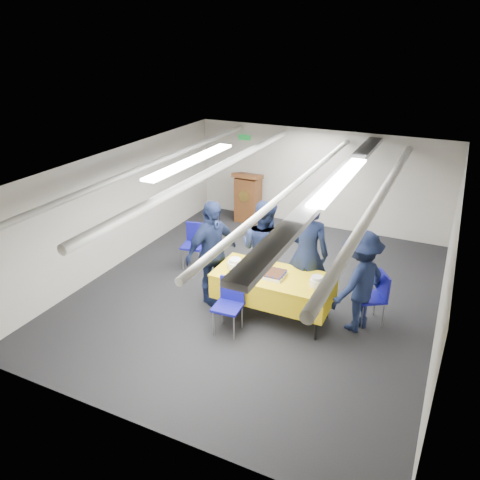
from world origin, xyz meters
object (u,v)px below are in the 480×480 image
chair_right (376,293)px  sailor_c (212,253)px  sailor_d (360,282)px  sailor_b (263,249)px  podium (248,197)px  sheet_cake (271,274)px  serving_table (273,286)px  chair_left (195,240)px  chair_near (230,300)px  sailor_a (307,254)px

chair_right → sailor_c: size_ratio=0.47×
sailor_d → sailor_b: bearing=-73.3°
podium → sailor_b: (1.69, -3.09, 0.27)m
podium → sailor_c: size_ratio=0.68×
sheet_cake → sailor_b: (-0.39, 0.63, 0.07)m
podium → sailor_b: bearing=-61.3°
serving_table → sailor_d: (1.30, 0.26, 0.27)m
serving_table → sailor_d: size_ratio=1.16×
chair_left → sailor_b: size_ratio=0.49×
podium → chair_near: 4.60m
sailor_d → chair_right: bearing=168.7°
serving_table → sailor_a: sailor_a is taller
serving_table → sheet_cake: (-0.03, -0.05, 0.25)m
sailor_a → sailor_b: 0.80m
podium → chair_left: bearing=-89.5°
chair_right → sailor_c: 2.74m
chair_near → sailor_c: size_ratio=0.47×
chair_left → sailor_a: (2.46, -0.54, 0.45)m
sailor_c → sailor_d: bearing=-64.4°
sailor_c → sailor_d: sailor_c is taller
podium → sailor_a: bearing=-51.8°
sailor_a → sailor_c: bearing=9.1°
sheet_cake → chair_near: 0.77m
chair_right → sailor_a: size_ratio=0.44×
chair_near → sailor_d: bearing=26.6°
sheet_cake → sailor_d: 1.37m
serving_table → chair_near: 0.78m
sheet_cake → podium: (-2.09, 3.72, -0.20)m
sheet_cake → chair_near: (-0.44, -0.57, -0.28)m
podium → sailor_c: 3.80m
podium → sailor_a: 4.03m
sheet_cake → chair_right: size_ratio=0.54×
chair_near → chair_right: (2.00, 1.18, 0.00)m
sailor_a → sailor_d: 0.98m
sailor_c → sailor_d: 2.44m
sailor_b → sailor_d: sailor_b is taller
sheet_cake → sailor_d: size_ratio=0.28×
chair_left → podium: bearing=90.5°
chair_near → chair_right: size_ratio=1.00×
podium → sailor_a: sailor_a is taller
chair_left → sailor_c: size_ratio=0.47×
chair_left → sailor_d: 3.50m
podium → sailor_c: sailor_c is taller
serving_table → sheet_cake: size_ratio=4.09×
sailor_d → chair_near: bearing=-36.4°
sailor_b → sailor_c: sailor_c is taller
chair_left → sailor_a: size_ratio=0.44×
sheet_cake → chair_left: bearing=151.6°
sailor_b → sailor_d: bearing=-178.4°
chair_right → sailor_a: sailor_a is taller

